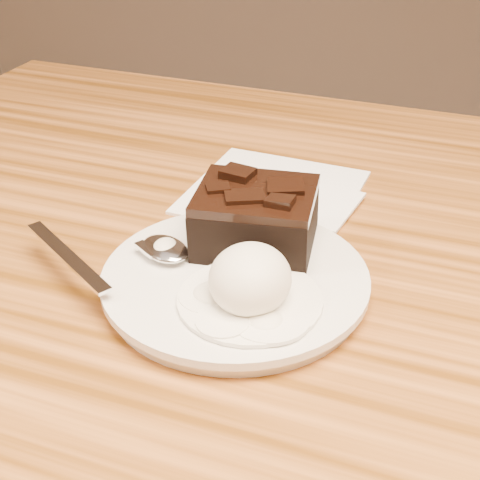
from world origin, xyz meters
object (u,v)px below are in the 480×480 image
(ice_cream_scoop, at_px, (250,279))
(napkin, at_px, (273,190))
(plate, at_px, (235,283))
(spoon, at_px, (165,251))
(brownie, at_px, (256,221))

(ice_cream_scoop, relative_size, napkin, 0.40)
(plate, relative_size, spoon, 1.13)
(plate, height_order, napkin, plate)
(ice_cream_scoop, xyz_separation_m, napkin, (-0.05, 0.19, -0.03))
(spoon, height_order, napkin, spoon)
(ice_cream_scoop, distance_m, spoon, 0.09)
(ice_cream_scoop, bearing_deg, spoon, 158.00)
(spoon, bearing_deg, brownie, -23.79)
(brownie, distance_m, ice_cream_scoop, 0.08)
(spoon, relative_size, napkin, 1.17)
(brownie, distance_m, napkin, 0.12)
(brownie, relative_size, ice_cream_scoop, 1.47)
(brownie, bearing_deg, spoon, -144.86)
(ice_cream_scoop, bearing_deg, plate, 127.10)
(plate, bearing_deg, brownie, 90.18)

